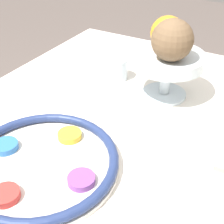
# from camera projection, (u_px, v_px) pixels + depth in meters

# --- Properties ---
(seder_plate) EXTENTS (0.32, 0.32, 0.03)m
(seder_plate) POSITION_uv_depth(u_px,v_px,m) (41.00, 162.00, 0.63)
(seder_plate) COLOR silver
(seder_plate) RESTS_ON dining_table
(fruit_stand) EXTENTS (0.19, 0.19, 0.12)m
(fruit_stand) POSITION_uv_depth(u_px,v_px,m) (166.00, 63.00, 0.82)
(fruit_stand) COLOR silver
(fruit_stand) RESTS_ON dining_table
(orange_fruit) EXTENTS (0.09, 0.09, 0.09)m
(orange_fruit) POSITION_uv_depth(u_px,v_px,m) (168.00, 33.00, 0.80)
(orange_fruit) COLOR orange
(orange_fruit) RESTS_ON fruit_stand
(coconut) EXTENTS (0.10, 0.10, 0.10)m
(coconut) POSITION_uv_depth(u_px,v_px,m) (172.00, 40.00, 0.74)
(coconut) COLOR brown
(coconut) RESTS_ON fruit_stand
(cup_near) EXTENTS (0.07, 0.07, 0.06)m
(cup_near) POSITION_uv_depth(u_px,v_px,m) (116.00, 69.00, 0.93)
(cup_near) COLOR silver
(cup_near) RESTS_ON dining_table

